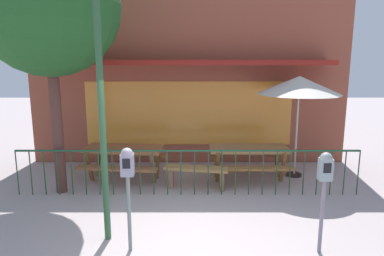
# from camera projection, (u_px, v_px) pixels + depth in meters

# --- Properties ---
(ground) EXTENTS (40.00, 40.00, 0.00)m
(ground) POSITION_uv_depth(u_px,v_px,m) (187.00, 250.00, 5.29)
(ground) COLOR #A59798
(pub_storefront) EXTENTS (8.41, 1.33, 4.54)m
(pub_storefront) POSITION_uv_depth(u_px,v_px,m) (189.00, 78.00, 9.48)
(pub_storefront) COLOR brown
(pub_storefront) RESTS_ON ground
(patio_fence_front) EXTENTS (7.09, 0.04, 0.97)m
(patio_fence_front) POSITION_uv_depth(u_px,v_px,m) (188.00, 164.00, 7.28)
(patio_fence_front) COLOR #1F472F
(patio_fence_front) RESTS_ON ground
(picnic_table_left) EXTENTS (1.94, 1.55, 0.79)m
(picnic_table_left) POSITION_uv_depth(u_px,v_px,m) (125.00, 154.00, 8.22)
(picnic_table_left) COLOR #955832
(picnic_table_left) RESTS_ON ground
(picnic_table_right) EXTENTS (1.81, 1.37, 0.79)m
(picnic_table_right) POSITION_uv_depth(u_px,v_px,m) (249.00, 154.00, 8.23)
(picnic_table_right) COLOR olive
(picnic_table_right) RESTS_ON ground
(patio_umbrella) EXTENTS (1.91, 1.91, 2.40)m
(patio_umbrella) POSITION_uv_depth(u_px,v_px,m) (300.00, 86.00, 8.16)
(patio_umbrella) COLOR black
(patio_umbrella) RESTS_ON ground
(patio_bench) EXTENTS (1.43, 0.57, 0.48)m
(patio_bench) POSITION_uv_depth(u_px,v_px,m) (197.00, 173.00, 7.71)
(patio_bench) COLOR #A07743
(patio_bench) RESTS_ON ground
(parking_meter_near) EXTENTS (0.18, 0.17, 1.52)m
(parking_meter_near) POSITION_uv_depth(u_px,v_px,m) (325.00, 176.00, 5.01)
(parking_meter_near) COLOR slate
(parking_meter_near) RESTS_ON ground
(parking_meter_far) EXTENTS (0.18, 0.17, 1.58)m
(parking_meter_far) POSITION_uv_depth(u_px,v_px,m) (128.00, 172.00, 5.04)
(parking_meter_far) COLOR slate
(parking_meter_far) RESTS_ON ground
(street_tree) EXTENTS (2.82, 2.82, 5.25)m
(street_tree) POSITION_uv_depth(u_px,v_px,m) (48.00, 5.00, 6.83)
(street_tree) COLOR brown
(street_tree) RESTS_ON ground
(street_lamp) EXTENTS (0.28, 0.28, 4.16)m
(street_lamp) POSITION_uv_depth(u_px,v_px,m) (100.00, 66.00, 5.09)
(street_lamp) COLOR #2C5534
(street_lamp) RESTS_ON ground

